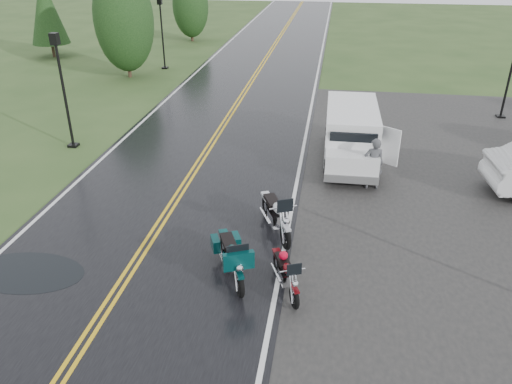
% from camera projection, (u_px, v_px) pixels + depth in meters
% --- Properties ---
extents(ground, '(120.00, 120.00, 0.00)m').
position_uv_depth(ground, '(144.00, 250.00, 13.69)').
color(ground, '#2D471E').
rests_on(ground, ground).
extents(road, '(8.00, 100.00, 0.04)m').
position_uv_depth(road, '(222.00, 127.00, 22.47)').
color(road, black).
rests_on(road, ground).
extents(motorcycle_red, '(1.36, 2.02, 1.12)m').
position_uv_depth(motorcycle_red, '(295.00, 289.00, 11.26)').
color(motorcycle_red, '#52090D').
rests_on(motorcycle_red, ground).
extents(motorcycle_teal, '(1.69, 2.44, 1.36)m').
position_uv_depth(motorcycle_teal, '(239.00, 274.00, 11.57)').
color(motorcycle_teal, '#043132').
rests_on(motorcycle_teal, ground).
extents(motorcycle_silver, '(1.79, 2.58, 1.44)m').
position_uv_depth(motorcycle_silver, '(286.00, 228.00, 13.36)').
color(motorcycle_silver, '#B7B9BF').
rests_on(motorcycle_silver, ground).
extents(van_white, '(2.02, 5.29, 2.07)m').
position_uv_depth(van_white, '(329.00, 152.00, 17.27)').
color(van_white, white).
rests_on(van_white, ground).
extents(person_at_van, '(0.68, 0.47, 1.79)m').
position_uv_depth(person_at_van, '(373.00, 164.00, 16.63)').
color(person_at_van, '#454649').
rests_on(person_at_van, ground).
extents(lamp_post_near_left, '(0.39, 0.39, 4.56)m').
position_uv_depth(lamp_post_near_left, '(64.00, 92.00, 19.42)').
color(lamp_post_near_left, black).
rests_on(lamp_post_near_left, ground).
extents(lamp_post_far_left, '(0.38, 0.38, 4.43)m').
position_uv_depth(lamp_post_far_left, '(162.00, 34.00, 31.57)').
color(lamp_post_far_left, black).
rests_on(lamp_post_far_left, ground).
extents(lamp_post_far_right, '(0.39, 0.39, 4.60)m').
position_uv_depth(lamp_post_far_right, '(511.00, 69.00, 22.68)').
color(lamp_post_far_right, black).
rests_on(lamp_post_far_right, ground).
extents(tree_left_mid, '(3.48, 3.48, 5.44)m').
position_uv_depth(tree_left_mid, '(125.00, 31.00, 29.35)').
color(tree_left_mid, '#1E3D19').
rests_on(tree_left_mid, ground).
extents(tree_left_far, '(2.87, 2.87, 4.41)m').
position_uv_depth(tree_left_far, '(191.00, 13.00, 40.18)').
color(tree_left_far, '#1E3D19').
rests_on(tree_left_far, ground).
extents(pine_left_far, '(2.58, 2.58, 5.37)m').
position_uv_depth(pine_left_far, '(47.00, 18.00, 34.55)').
color(pine_left_far, '#1E3D19').
rests_on(pine_left_far, ground).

